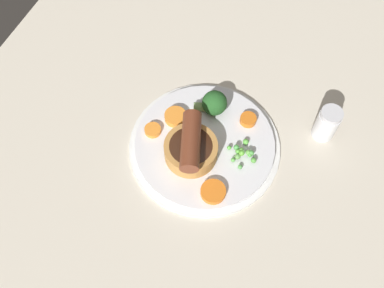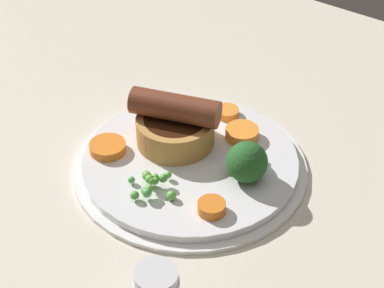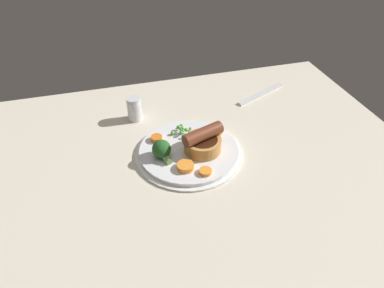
# 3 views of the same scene
# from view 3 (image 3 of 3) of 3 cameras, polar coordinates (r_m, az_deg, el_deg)

# --- Properties ---
(dining_table) EXTENTS (1.10, 0.80, 0.03)m
(dining_table) POSITION_cam_3_polar(r_m,az_deg,el_deg) (0.77, -1.51, -4.51)
(dining_table) COLOR beige
(dining_table) RESTS_ON ground
(dinner_plate) EXTENTS (0.25, 0.25, 0.01)m
(dinner_plate) POSITION_cam_3_polar(r_m,az_deg,el_deg) (0.79, -0.54, -1.26)
(dinner_plate) COLOR silver
(dinner_plate) RESTS_ON dining_table
(sausage_pudding) EXTENTS (0.10, 0.08, 0.06)m
(sausage_pudding) POSITION_cam_3_polar(r_m,az_deg,el_deg) (0.77, 1.80, 0.39)
(sausage_pudding) COLOR #BC8442
(sausage_pudding) RESTS_ON dinner_plate
(pea_pile) EXTENTS (0.05, 0.05, 0.02)m
(pea_pile) POSITION_cam_3_polar(r_m,az_deg,el_deg) (0.83, -1.77, 2.41)
(pea_pile) COLOR #64AC49
(pea_pile) RESTS_ON dinner_plate
(broccoli_floret_near) EXTENTS (0.04, 0.06, 0.04)m
(broccoli_floret_near) POSITION_cam_3_polar(r_m,az_deg,el_deg) (0.76, -5.06, -0.92)
(broccoli_floret_near) COLOR #235623
(broccoli_floret_near) RESTS_ON dinner_plate
(carrot_slice_1) EXTENTS (0.04, 0.04, 0.01)m
(carrot_slice_1) POSITION_cam_3_polar(r_m,az_deg,el_deg) (0.81, -5.93, 0.96)
(carrot_slice_1) COLOR orange
(carrot_slice_1) RESTS_ON dinner_plate
(carrot_slice_2) EXTENTS (0.05, 0.05, 0.01)m
(carrot_slice_2) POSITION_cam_3_polar(r_m,az_deg,el_deg) (0.84, 3.79, 2.23)
(carrot_slice_2) COLOR orange
(carrot_slice_2) RESTS_ON dinner_plate
(carrot_slice_4) EXTENTS (0.04, 0.04, 0.01)m
(carrot_slice_4) POSITION_cam_3_polar(r_m,az_deg,el_deg) (0.73, -1.20, -3.77)
(carrot_slice_4) COLOR orange
(carrot_slice_4) RESTS_ON dinner_plate
(carrot_slice_6) EXTENTS (0.04, 0.04, 0.01)m
(carrot_slice_6) POSITION_cam_3_polar(r_m,az_deg,el_deg) (0.73, 2.25, -4.59)
(carrot_slice_6) COLOR orange
(carrot_slice_6) RESTS_ON dinner_plate
(fork) EXTENTS (0.17, 0.09, 0.01)m
(fork) POSITION_cam_3_polar(r_m,az_deg,el_deg) (1.03, 11.37, 8.20)
(fork) COLOR silver
(fork) RESTS_ON dining_table
(salt_shaker) EXTENTS (0.04, 0.04, 0.06)m
(salt_shaker) POSITION_cam_3_polar(r_m,az_deg,el_deg) (0.90, -9.58, 5.77)
(salt_shaker) COLOR silver
(salt_shaker) RESTS_ON dining_table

